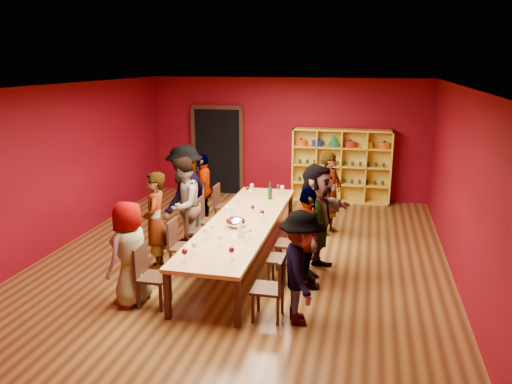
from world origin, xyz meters
TOP-DOWN VIEW (x-y plane):
  - room_shell at (0.00, 0.00)m, footprint 7.10×9.10m
  - tasting_table at (0.00, 0.00)m, footprint 1.10×4.50m
  - doorway at (-1.80, 4.43)m, footprint 1.40×0.17m
  - shelving_unit at (1.40, 4.32)m, footprint 2.40×0.40m
  - chair_person_left_0 at (-0.91, -1.84)m, footprint 0.42×0.42m
  - person_left_0 at (-1.18, -1.84)m, footprint 0.61×0.83m
  - chair_person_left_1 at (-0.91, -0.65)m, footprint 0.42×0.42m
  - person_left_1 at (-1.32, -0.65)m, footprint 0.61×0.72m
  - chair_person_left_2 at (-0.91, 0.20)m, footprint 0.42×0.42m
  - person_left_2 at (-1.16, 0.20)m, footprint 0.49×0.86m
  - chair_person_left_3 at (-0.91, 0.74)m, footprint 0.42×0.42m
  - person_left_3 at (-1.31, 0.74)m, footprint 0.76×1.30m
  - chair_person_left_4 at (-0.91, 1.78)m, footprint 0.42×0.42m
  - person_left_4 at (-1.31, 1.78)m, footprint 0.62×0.97m
  - chair_person_right_0 at (0.91, -1.84)m, footprint 0.42×0.42m
  - person_right_0 at (1.26, -1.84)m, footprint 0.68×1.08m
  - chair_person_right_1 at (0.91, -0.77)m, footprint 0.42×0.42m
  - person_right_1 at (1.21, -0.77)m, footprint 0.74×1.02m
  - chair_person_right_2 at (0.91, -0.10)m, footprint 0.42×0.42m
  - person_right_2 at (1.28, -0.10)m, footprint 1.00×1.76m
  - chair_person_right_4 at (0.91, 1.82)m, footprint 0.42×0.42m
  - person_right_4 at (1.35, 1.82)m, footprint 0.65×0.74m
  - wine_glass_0 at (-0.10, -0.51)m, footprint 0.08×0.08m
  - wine_glass_1 at (-0.30, -1.07)m, footprint 0.08×0.08m
  - wine_glass_2 at (-0.01, -1.28)m, footprint 0.08×0.08m
  - wine_glass_3 at (0.33, 0.06)m, footprint 0.08×0.08m
  - wine_glass_4 at (0.38, 1.78)m, footprint 0.08×0.08m
  - wine_glass_5 at (0.33, -0.85)m, footprint 0.07×0.07m
  - wine_glass_6 at (0.28, -0.96)m, footprint 0.08×0.08m
  - wine_glass_7 at (-0.28, 1.85)m, footprint 0.08×0.08m
  - wine_glass_8 at (-0.28, 0.84)m, footprint 0.08×0.08m
  - wine_glass_9 at (0.36, -0.09)m, footprint 0.07×0.07m
  - wine_glass_10 at (-0.26, -1.68)m, footprint 0.08×0.08m
  - wine_glass_11 at (0.29, -1.74)m, footprint 0.08×0.08m
  - wine_glass_12 at (-0.32, 1.63)m, footprint 0.07×0.07m
  - wine_glass_13 at (-0.30, -1.95)m, footprint 0.08×0.08m
  - wine_glass_14 at (0.29, 1.82)m, footprint 0.09×0.09m
  - wine_glass_15 at (-0.19, 1.34)m, footprint 0.08×0.08m
  - wine_glass_16 at (-0.33, 0.16)m, footprint 0.08×0.08m
  - wine_glass_17 at (-0.27, -0.82)m, footprint 0.07×0.07m
  - wine_glass_18 at (0.09, 0.37)m, footprint 0.07×0.07m
  - spittoon_bowl at (-0.03, -0.34)m, footprint 0.33×0.33m
  - carafe_a at (-0.19, 0.07)m, footprint 0.10×0.10m
  - carafe_b at (0.18, -0.83)m, footprint 0.11×0.11m
  - wine_bottle at (0.19, 1.44)m, footprint 0.11×0.11m

SIDE VIEW (x-z plane):
  - chair_person_left_0 at x=-0.91m, z-range 0.05..0.94m
  - chair_person_left_1 at x=-0.91m, z-range 0.05..0.94m
  - chair_person_left_2 at x=-0.91m, z-range 0.05..0.94m
  - chair_person_left_3 at x=-0.91m, z-range 0.05..0.94m
  - chair_person_left_4 at x=-0.91m, z-range 0.05..0.94m
  - chair_person_right_0 at x=0.91m, z-range 0.05..0.94m
  - chair_person_right_1 at x=0.91m, z-range 0.05..0.94m
  - chair_person_right_2 at x=0.91m, z-range 0.05..0.94m
  - chair_person_right_4 at x=0.91m, z-range 0.05..0.94m
  - tasting_table at x=0.00m, z-range 0.32..1.07m
  - person_left_0 at x=-1.18m, z-range 0.00..1.52m
  - person_left_4 at x=-1.31m, z-range 0.00..1.54m
  - person_right_0 at x=1.26m, z-range 0.00..1.56m
  - person_right_1 at x=1.21m, z-range 0.00..1.59m
  - spittoon_bowl at x=-0.03m, z-range 0.74..0.92m
  - person_right_4 at x=1.35m, z-range 0.00..1.67m
  - person_left_1 at x=-1.32m, z-range 0.00..1.67m
  - carafe_b at x=0.18m, z-range 0.74..0.98m
  - carafe_a at x=-0.19m, z-range 0.74..1.00m
  - wine_bottle at x=0.19m, z-range 0.71..1.05m
  - wine_glass_9 at x=0.36m, z-range 0.79..0.97m
  - wine_glass_12 at x=-0.32m, z-range 0.79..0.97m
  - wine_glass_18 at x=0.09m, z-range 0.79..0.97m
  - wine_glass_5 at x=0.33m, z-range 0.79..0.97m
  - person_left_2 at x=-1.16m, z-range 0.00..1.76m
  - wine_glass_17 at x=-0.27m, z-range 0.79..0.97m
  - wine_glass_6 at x=0.28m, z-range 0.79..0.98m
  - wine_glass_8 at x=-0.28m, z-range 0.79..0.98m
  - wine_glass_2 at x=-0.01m, z-range 0.79..0.98m
  - wine_glass_0 at x=-0.10m, z-range 0.79..0.99m
  - wine_glass_7 at x=-0.28m, z-range 0.79..0.99m
  - wine_glass_16 at x=-0.33m, z-range 0.79..0.99m
  - wine_glass_3 at x=0.33m, z-range 0.79..0.99m
  - wine_glass_15 at x=-0.19m, z-range 0.79..0.99m
  - wine_glass_11 at x=0.29m, z-range 0.79..0.99m
  - wine_glass_13 at x=-0.30m, z-range 0.80..1.00m
  - wine_glass_10 at x=-0.26m, z-range 0.80..1.00m
  - wine_glass_1 at x=-0.30m, z-range 0.80..1.00m
  - wine_glass_4 at x=0.38m, z-range 0.80..1.01m
  - wine_glass_14 at x=0.29m, z-range 0.80..1.01m
  - person_right_2 at x=1.28m, z-range 0.00..1.83m
  - person_left_3 at x=-1.31m, z-range 0.00..1.89m
  - shelving_unit at x=1.40m, z-range 0.08..1.88m
  - doorway at x=-1.80m, z-range -0.03..2.27m
  - room_shell at x=0.00m, z-range -0.02..3.02m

